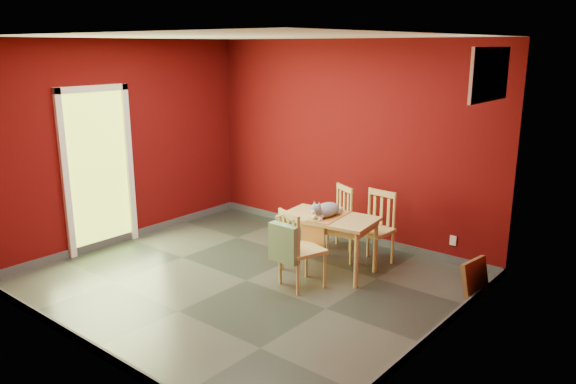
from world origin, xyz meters
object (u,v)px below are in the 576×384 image
Objects in this scene: chair_near at (299,248)px; cat at (327,207)px; picture_frame at (475,279)px; dining_table at (329,223)px; tote_bag at (284,243)px; chair_far_right at (375,227)px; chair_far_left at (335,218)px.

cat is at bearing 93.16° from chair_near.
chair_near is 1.90m from picture_frame.
dining_table is 1.30× the size of chair_near.
picture_frame is at bearing 35.16° from tote_bag.
cat is at bearing 89.13° from tote_bag.
cat reaches higher than dining_table.
chair_far_right is 1.39m from tote_bag.
chair_far_left is 0.85m from cat.
dining_table is at bearing 64.61° from cat.
dining_table is 1.72m from picture_frame.
dining_table is 2.36× the size of tote_bag.
chair_far_right is 1.02× the size of chair_near.
cat reaches higher than picture_frame.
chair_far_left is 1.29m from chair_near.
chair_near is (0.01, -0.57, -0.14)m from dining_table.
cat is (0.35, -0.69, 0.36)m from chair_far_left.
cat is at bearing -117.09° from chair_far_right.
dining_table is 0.65m from chair_far_right.
chair_far_left is at bearing 171.31° from chair_far_right.
tote_bag is at bearing -91.98° from dining_table.
dining_table is at bearing 91.47° from chair_near.
dining_table is 0.77m from chair_far_left.
chair_far_right reaches higher than picture_frame.
tote_bag is at bearing -101.25° from chair_near.
chair_near is 1.92× the size of cat.
picture_frame is (1.66, 1.17, -0.35)m from tote_bag.
chair_far_left is at bearing 122.75° from cat.
chair_far_right is (0.29, 0.57, -0.13)m from dining_table.
chair_far_right reaches higher than tote_bag.
dining_table is 2.51× the size of cat.
chair_near is 1.81× the size of tote_bag.
dining_table is 2.65× the size of picture_frame.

